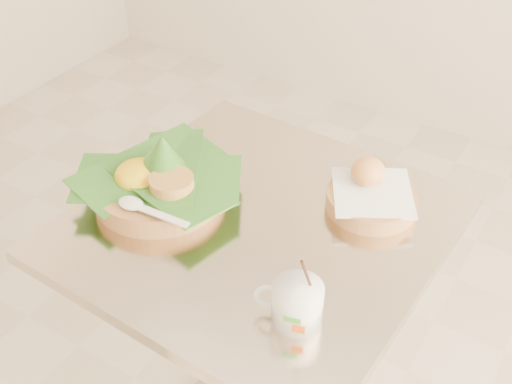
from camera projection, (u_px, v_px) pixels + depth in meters
The scene contains 4 objects.
cafe_table at pixel (258, 296), 1.43m from camera, with size 0.73×0.73×0.75m.
rice_basket at pixel (158, 179), 1.33m from camera, with size 0.34×0.34×0.17m.
bread_basket at pixel (371, 195), 1.32m from camera, with size 0.22×0.22×0.10m.
coffee_mug at pixel (296, 302), 1.07m from camera, with size 0.12×0.09×0.15m.
Camera 1 is at (0.69, -0.78, 1.60)m, focal length 45.00 mm.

